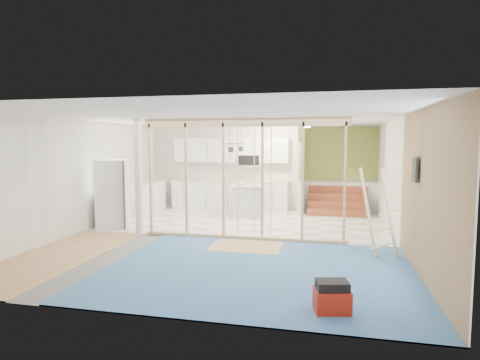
% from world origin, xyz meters
% --- Properties ---
extents(room, '(7.01, 8.01, 2.61)m').
position_xyz_m(room, '(0.00, 0.00, 1.30)').
color(room, slate).
rests_on(room, ground).
extents(floor_overlays, '(7.00, 8.00, 0.03)m').
position_xyz_m(floor_overlays, '(0.07, 0.06, 0.01)').
color(floor_overlays, white).
rests_on(floor_overlays, room).
extents(stud_frame, '(4.66, 0.14, 2.60)m').
position_xyz_m(stud_frame, '(-0.22, -0.00, 1.58)').
color(stud_frame, '#DFB788').
rests_on(stud_frame, room).
extents(base_cabinets, '(4.45, 2.24, 0.93)m').
position_xyz_m(base_cabinets, '(-1.61, 3.36, 0.47)').
color(base_cabinets, white).
rests_on(base_cabinets, room).
extents(upper_cabinets, '(3.60, 0.41, 0.85)m').
position_xyz_m(upper_cabinets, '(-0.84, 3.82, 1.82)').
color(upper_cabinets, white).
rests_on(upper_cabinets, room).
extents(green_partition, '(2.25, 1.51, 2.60)m').
position_xyz_m(green_partition, '(2.04, 3.66, 0.94)').
color(green_partition, olive).
rests_on(green_partition, room).
extents(pot_rack, '(0.52, 0.52, 0.72)m').
position_xyz_m(pot_rack, '(-0.31, 1.89, 2.00)').
color(pot_rack, black).
rests_on(pot_rack, room).
extents(sheathing_panel, '(0.02, 4.00, 2.60)m').
position_xyz_m(sheathing_panel, '(3.48, -2.00, 1.30)').
color(sheathing_panel, tan).
rests_on(sheathing_panel, room).
extents(electrical_panel, '(0.04, 0.30, 0.40)m').
position_xyz_m(electrical_panel, '(3.43, -1.40, 1.65)').
color(electrical_panel, '#3A3B40').
rests_on(electrical_panel, room).
extents(ceiling_light, '(0.32, 0.32, 0.08)m').
position_xyz_m(ceiling_light, '(1.40, 3.00, 2.54)').
color(ceiling_light, '#FFEABF').
rests_on(ceiling_light, room).
extents(fridge, '(0.91, 0.88, 1.67)m').
position_xyz_m(fridge, '(-3.06, 0.57, 0.83)').
color(fridge, white).
rests_on(fridge, room).
extents(island, '(1.09, 1.09, 0.90)m').
position_xyz_m(island, '(-0.15, 2.70, 0.44)').
color(island, silver).
rests_on(island, room).
extents(bowl, '(0.27, 0.27, 0.06)m').
position_xyz_m(bowl, '(-0.28, 2.70, 0.93)').
color(bowl, silver).
rests_on(bowl, island).
extents(soap_bottle_a, '(0.13, 0.13, 0.31)m').
position_xyz_m(soap_bottle_a, '(-2.50, 3.66, 1.09)').
color(soap_bottle_a, silver).
rests_on(soap_bottle_a, base_cabinets).
extents(soap_bottle_b, '(0.12, 0.12, 0.21)m').
position_xyz_m(soap_bottle_b, '(0.70, 3.62, 1.03)').
color(soap_bottle_b, silver).
rests_on(soap_bottle_b, base_cabinets).
extents(toolbox, '(0.48, 0.40, 0.40)m').
position_xyz_m(toolbox, '(2.14, -3.40, 0.19)').
color(toolbox, maroon).
rests_on(toolbox, room).
extents(ladder, '(0.86, 0.18, 1.63)m').
position_xyz_m(ladder, '(3.01, -0.86, 0.83)').
color(ladder, beige).
rests_on(ladder, room).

